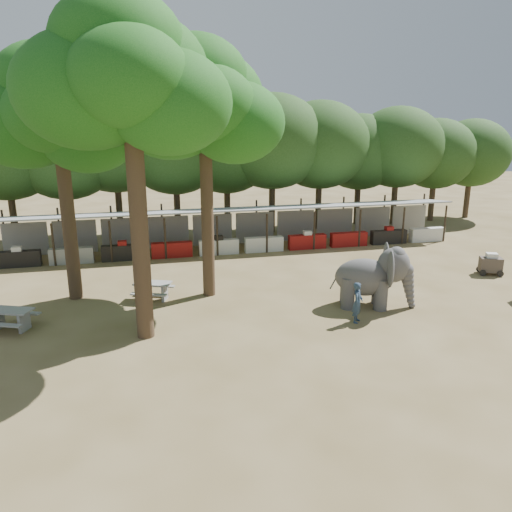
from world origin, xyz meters
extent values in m
plane|color=brown|center=(0.00, 0.00, 0.00)|extent=(100.00, 100.00, 0.00)
cube|color=gray|center=(0.00, 14.00, 2.50)|extent=(28.00, 2.99, 0.39)
cylinder|color=#2D2319|center=(-12.60, 12.65, 1.20)|extent=(0.12, 0.12, 2.40)
cylinder|color=#2D2319|center=(-12.60, 15.35, 1.40)|extent=(0.12, 0.12, 2.80)
cube|color=black|center=(-12.60, 12.90, 0.45)|extent=(2.38, 0.50, 0.90)
cube|color=gray|center=(-12.60, 15.30, 1.00)|extent=(2.52, 0.12, 2.00)
cylinder|color=#2D2319|center=(-9.80, 12.65, 1.20)|extent=(0.12, 0.12, 2.40)
cylinder|color=#2D2319|center=(-9.80, 15.35, 1.40)|extent=(0.12, 0.12, 2.80)
cube|color=gray|center=(-9.80, 12.90, 0.45)|extent=(2.38, 0.50, 0.90)
cube|color=gray|center=(-9.80, 15.30, 1.00)|extent=(2.52, 0.12, 2.00)
cylinder|color=#2D2319|center=(-7.00, 12.65, 1.20)|extent=(0.12, 0.12, 2.40)
cylinder|color=#2D2319|center=(-7.00, 15.35, 1.40)|extent=(0.12, 0.12, 2.80)
cube|color=black|center=(-7.00, 12.90, 0.45)|extent=(2.38, 0.50, 0.90)
cube|color=gray|center=(-7.00, 15.30, 1.00)|extent=(2.52, 0.12, 2.00)
cylinder|color=#2D2319|center=(-4.20, 12.65, 1.20)|extent=(0.12, 0.12, 2.40)
cylinder|color=#2D2319|center=(-4.20, 15.35, 1.40)|extent=(0.12, 0.12, 2.80)
cube|color=maroon|center=(-4.20, 12.90, 0.45)|extent=(2.38, 0.50, 0.90)
cube|color=gray|center=(-4.20, 15.30, 1.00)|extent=(2.52, 0.12, 2.00)
cylinder|color=#2D2319|center=(-1.40, 12.65, 1.20)|extent=(0.12, 0.12, 2.40)
cylinder|color=#2D2319|center=(-1.40, 15.35, 1.40)|extent=(0.12, 0.12, 2.80)
cube|color=silver|center=(-1.40, 12.90, 0.45)|extent=(2.38, 0.50, 0.90)
cube|color=gray|center=(-1.40, 15.30, 1.00)|extent=(2.52, 0.12, 2.00)
cylinder|color=#2D2319|center=(1.40, 12.65, 1.20)|extent=(0.12, 0.12, 2.40)
cylinder|color=#2D2319|center=(1.40, 15.35, 1.40)|extent=(0.12, 0.12, 2.80)
cube|color=silver|center=(1.40, 12.90, 0.45)|extent=(2.38, 0.50, 0.90)
cube|color=gray|center=(1.40, 15.30, 1.00)|extent=(2.52, 0.12, 2.00)
cylinder|color=#2D2319|center=(4.20, 12.65, 1.20)|extent=(0.12, 0.12, 2.40)
cylinder|color=#2D2319|center=(4.20, 15.35, 1.40)|extent=(0.12, 0.12, 2.80)
cube|color=maroon|center=(4.20, 12.90, 0.45)|extent=(2.38, 0.50, 0.90)
cube|color=gray|center=(4.20, 15.30, 1.00)|extent=(2.52, 0.12, 2.00)
cylinder|color=#2D2319|center=(7.00, 12.65, 1.20)|extent=(0.12, 0.12, 2.40)
cylinder|color=#2D2319|center=(7.00, 15.35, 1.40)|extent=(0.12, 0.12, 2.80)
cube|color=maroon|center=(7.00, 12.90, 0.45)|extent=(2.38, 0.50, 0.90)
cube|color=gray|center=(7.00, 15.30, 1.00)|extent=(2.52, 0.12, 2.00)
cylinder|color=#2D2319|center=(9.80, 12.65, 1.20)|extent=(0.12, 0.12, 2.40)
cylinder|color=#2D2319|center=(9.80, 15.35, 1.40)|extent=(0.12, 0.12, 2.80)
cube|color=black|center=(9.80, 12.90, 0.45)|extent=(2.38, 0.50, 0.90)
cube|color=gray|center=(9.80, 15.30, 1.00)|extent=(2.52, 0.12, 2.00)
cylinder|color=#2D2319|center=(12.60, 12.65, 1.20)|extent=(0.12, 0.12, 2.40)
cylinder|color=#2D2319|center=(12.60, 15.35, 1.40)|extent=(0.12, 0.12, 2.80)
cube|color=silver|center=(12.60, 12.90, 0.45)|extent=(2.38, 0.50, 0.90)
cube|color=gray|center=(12.60, 15.30, 1.00)|extent=(2.52, 0.12, 2.00)
cylinder|color=#332316|center=(-9.00, 7.00, 4.60)|extent=(0.60, 0.60, 9.20)
cone|color=#332316|center=(-9.00, 7.00, 9.20)|extent=(0.57, 0.57, 2.88)
ellipsoid|color=#124B12|center=(-10.40, 7.30, 7.82)|extent=(4.80, 4.80, 3.94)
ellipsoid|color=#124B12|center=(-7.80, 6.40, 7.42)|extent=(4.20, 4.20, 3.44)
ellipsoid|color=#124B12|center=(-8.80, 8.10, 8.42)|extent=(5.20, 5.20, 4.26)
ellipsoid|color=#124B12|center=(-9.00, 5.70, 8.12)|extent=(3.80, 3.80, 3.12)
ellipsoid|color=#124B12|center=(-9.30, 7.20, 9.22)|extent=(4.40, 4.40, 3.61)
cylinder|color=#332316|center=(-6.00, 2.00, 5.20)|extent=(0.64, 0.64, 10.40)
cone|color=#332316|center=(-6.00, 2.00, 10.40)|extent=(0.61, 0.61, 3.25)
ellipsoid|color=#124B12|center=(-7.40, 2.30, 8.84)|extent=(4.80, 4.80, 3.94)
ellipsoid|color=#124B12|center=(-4.80, 1.40, 8.44)|extent=(4.20, 4.20, 3.44)
ellipsoid|color=#124B12|center=(-5.80, 3.10, 9.44)|extent=(5.20, 5.20, 4.26)
ellipsoid|color=#124B12|center=(-6.00, 0.70, 9.14)|extent=(3.80, 3.80, 3.12)
ellipsoid|color=#124B12|center=(-6.30, 2.20, 10.24)|extent=(4.40, 4.40, 3.61)
cylinder|color=#332316|center=(-3.00, 6.00, 4.80)|extent=(0.56, 0.56, 9.60)
cone|color=#332316|center=(-3.00, 6.00, 9.60)|extent=(0.53, 0.53, 3.00)
ellipsoid|color=#124B12|center=(-4.40, 6.30, 8.16)|extent=(4.80, 4.80, 3.94)
ellipsoid|color=#124B12|center=(-1.80, 5.40, 7.76)|extent=(4.20, 4.20, 3.44)
ellipsoid|color=#124B12|center=(-2.80, 7.10, 8.76)|extent=(5.20, 5.20, 4.26)
ellipsoid|color=#124B12|center=(-3.00, 4.70, 8.46)|extent=(3.80, 3.80, 3.12)
ellipsoid|color=#124B12|center=(-3.30, 6.20, 9.56)|extent=(4.40, 4.40, 3.61)
cylinder|color=#332316|center=(-13.33, 19.00, 1.87)|extent=(0.44, 0.44, 3.74)
ellipsoid|color=#14330D|center=(-13.33, 19.00, 5.53)|extent=(6.46, 5.95, 5.61)
cylinder|color=#332316|center=(-10.00, 19.00, 1.87)|extent=(0.44, 0.44, 3.74)
ellipsoid|color=#14330D|center=(-10.00, 19.00, 5.53)|extent=(6.46, 5.95, 5.61)
cylinder|color=#332316|center=(-6.67, 19.00, 1.87)|extent=(0.44, 0.44, 3.74)
ellipsoid|color=#14330D|center=(-6.67, 19.00, 5.53)|extent=(6.46, 5.95, 5.61)
cylinder|color=#332316|center=(-3.33, 19.00, 1.87)|extent=(0.44, 0.44, 3.74)
ellipsoid|color=#14330D|center=(-3.33, 19.00, 5.53)|extent=(6.46, 5.95, 5.61)
cylinder|color=#332316|center=(0.00, 19.00, 1.87)|extent=(0.44, 0.44, 3.74)
ellipsoid|color=#14330D|center=(0.00, 19.00, 5.53)|extent=(6.46, 5.95, 5.61)
cylinder|color=#332316|center=(3.33, 19.00, 1.87)|extent=(0.44, 0.44, 3.74)
ellipsoid|color=#14330D|center=(3.33, 19.00, 5.53)|extent=(6.46, 5.95, 5.61)
cylinder|color=#332316|center=(6.67, 19.00, 1.87)|extent=(0.44, 0.44, 3.74)
ellipsoid|color=#14330D|center=(6.67, 19.00, 5.53)|extent=(6.46, 5.95, 5.61)
cylinder|color=#332316|center=(10.00, 19.00, 1.87)|extent=(0.44, 0.44, 3.74)
ellipsoid|color=#14330D|center=(10.00, 19.00, 5.53)|extent=(6.46, 5.95, 5.61)
cylinder|color=#332316|center=(13.33, 19.00, 1.87)|extent=(0.44, 0.44, 3.74)
ellipsoid|color=#14330D|center=(13.33, 19.00, 5.53)|extent=(6.46, 5.95, 5.61)
cylinder|color=#332316|center=(16.67, 19.00, 1.87)|extent=(0.44, 0.44, 3.74)
ellipsoid|color=#14330D|center=(16.67, 19.00, 5.53)|extent=(6.46, 5.95, 5.61)
cylinder|color=#332316|center=(20.00, 19.00, 1.87)|extent=(0.44, 0.44, 3.74)
ellipsoid|color=#14330D|center=(20.00, 19.00, 5.53)|extent=(6.46, 5.95, 5.61)
ellipsoid|color=#424040|center=(3.33, 2.98, 1.32)|extent=(2.87, 2.25, 1.63)
cylinder|color=#424040|center=(2.55, 2.86, 0.68)|extent=(0.75, 0.75, 1.37)
cylinder|color=#424040|center=(2.82, 3.58, 0.68)|extent=(0.75, 0.75, 1.37)
cylinder|color=#424040|center=(3.85, 2.38, 0.68)|extent=(0.75, 0.75, 1.37)
cylinder|color=#424040|center=(4.12, 3.11, 0.68)|extent=(0.75, 0.75, 1.37)
ellipsoid|color=#424040|center=(4.45, 2.57, 1.90)|extent=(1.70, 1.53, 1.51)
ellipsoid|color=#424040|center=(3.98, 1.96, 1.94)|extent=(0.64, 1.24, 1.55)
ellipsoid|color=#424040|center=(4.49, 3.34, 1.94)|extent=(0.64, 1.24, 1.55)
cone|color=#424040|center=(5.15, 2.32, 0.85)|extent=(0.79, 0.79, 1.71)
imported|color=#26384C|center=(2.31, 1.38, 0.84)|extent=(0.68, 0.72, 1.67)
cube|color=gray|center=(-11.06, 3.80, 0.80)|extent=(1.85, 1.36, 0.07)
cube|color=gray|center=(-10.54, 3.59, 0.39)|extent=(0.36, 0.66, 0.78)
cube|color=gray|center=(-11.29, 3.23, 0.47)|extent=(1.66, 0.90, 0.06)
cube|color=gray|center=(-10.82, 4.37, 0.47)|extent=(1.66, 0.90, 0.06)
cube|color=gray|center=(-5.56, 5.92, 0.78)|extent=(1.79, 1.30, 0.07)
cube|color=gray|center=(-6.07, 6.12, 0.38)|extent=(0.34, 0.65, 0.76)
cube|color=gray|center=(-5.06, 5.72, 0.38)|extent=(0.34, 0.65, 0.76)
cube|color=gray|center=(-5.78, 5.36, 0.46)|extent=(1.61, 0.85, 0.05)
cube|color=gray|center=(-5.35, 6.47, 0.46)|extent=(1.61, 0.85, 0.05)
cube|color=#3B312A|center=(11.79, 5.60, 0.54)|extent=(1.24, 1.01, 0.75)
cylinder|color=black|center=(11.25, 5.43, 0.16)|extent=(0.32, 0.18, 0.32)
cylinder|color=black|center=(12.05, 5.10, 0.16)|extent=(0.32, 0.18, 0.32)
cylinder|color=black|center=(11.53, 6.09, 0.16)|extent=(0.32, 0.18, 0.32)
cylinder|color=black|center=(12.32, 5.76, 0.16)|extent=(0.32, 0.18, 0.32)
cube|color=silver|center=(11.79, 5.60, 1.02)|extent=(0.66, 0.61, 0.27)
camera|label=1|loc=(-6.02, -15.84, 7.97)|focal=35.00mm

